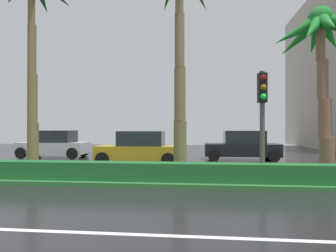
# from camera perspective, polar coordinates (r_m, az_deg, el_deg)

# --- Properties ---
(ground_plane) EXTENTS (90.00, 42.00, 0.10)m
(ground_plane) POSITION_cam_1_polar(r_m,az_deg,el_deg) (12.99, -10.53, -8.94)
(ground_plane) COLOR black
(near_lane_divider_stripe) EXTENTS (81.00, 0.14, 0.01)m
(near_lane_divider_stripe) POSITION_cam_1_polar(r_m,az_deg,el_deg) (6.73, -28.66, -16.68)
(near_lane_divider_stripe) COLOR white
(near_lane_divider_stripe) RESTS_ON ground_plane
(median_strip) EXTENTS (85.50, 4.00, 0.15)m
(median_strip) POSITION_cam_1_polar(r_m,az_deg,el_deg) (12.03, -11.92, -9.04)
(median_strip) COLOR #2D6B33
(median_strip) RESTS_ON ground_plane
(median_hedge) EXTENTS (76.50, 0.70, 0.60)m
(median_hedge) POSITION_cam_1_polar(r_m,az_deg,el_deg) (10.66, -14.27, -8.13)
(median_hedge) COLOR #1E6028
(median_hedge) RESTS_ON median_strip
(palm_tree_centre_left) EXTENTS (3.44, 3.38, 8.32)m
(palm_tree_centre_left) POSITION_cam_1_polar(r_m,az_deg,el_deg) (14.04, -24.24, 20.49)
(palm_tree_centre_left) COLOR brown
(palm_tree_centre_left) RESTS_ON median_strip
(palm_tree_centre_right) EXTENTS (3.59, 3.61, 6.16)m
(palm_tree_centre_right) POSITION_cam_1_polar(r_m,az_deg,el_deg) (12.72, 26.94, 13.93)
(palm_tree_centre_right) COLOR brown
(palm_tree_centre_right) RESTS_ON median_strip
(traffic_signal_median_right) EXTENTS (0.28, 0.43, 3.60)m
(traffic_signal_median_right) POSITION_cam_1_polar(r_m,az_deg,el_deg) (10.38, 17.32, 3.74)
(traffic_signal_median_right) COLOR #4C4C47
(traffic_signal_median_right) RESTS_ON median_strip
(car_in_traffic_second) EXTENTS (4.30, 2.02, 1.72)m
(car_in_traffic_second) POSITION_cam_1_polar(r_m,az_deg,el_deg) (20.75, -20.63, -3.25)
(car_in_traffic_second) COLOR silver
(car_in_traffic_second) RESTS_ON ground_plane
(car_in_traffic_third) EXTENTS (4.30, 2.02, 1.72)m
(car_in_traffic_third) POSITION_cam_1_polar(r_m,az_deg,el_deg) (15.87, -5.39, -4.19)
(car_in_traffic_third) COLOR #B28C1E
(car_in_traffic_third) RESTS_ON ground_plane
(car_in_traffic_fourth) EXTENTS (4.30, 2.02, 1.72)m
(car_in_traffic_fourth) POSITION_cam_1_polar(r_m,az_deg,el_deg) (18.43, 13.81, -3.64)
(car_in_traffic_fourth) COLOR black
(car_in_traffic_fourth) RESTS_ON ground_plane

